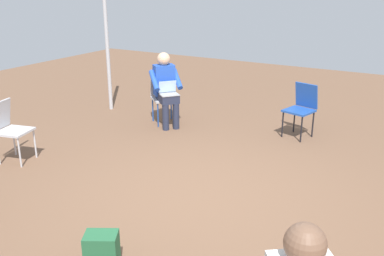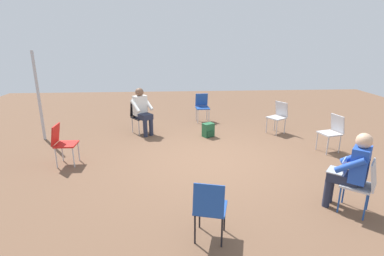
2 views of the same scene
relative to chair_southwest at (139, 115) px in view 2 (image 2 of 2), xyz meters
name	(u,v)px [view 2 (image 2 of 2)]	position (x,y,z in m)	size (l,w,h in m)	color
ground_plane	(211,159)	(2.01, 1.72, -0.50)	(16.74, 16.74, 0.00)	brown
chair_southwest	(139,115)	(0.00, 0.00, 0.00)	(0.58, 0.57, 0.85)	black
chair_west	(202,105)	(-1.04, 1.82, 0.00)	(0.46, 0.43, 0.85)	#1E4799
chair_east	(210,207)	(4.67, 1.35, 0.00)	(0.52, 0.49, 0.85)	#1E4799
chair_north	(332,130)	(1.70, 4.51, 0.00)	(0.49, 0.52, 0.85)	#B7B7BC
chair_south	(62,142)	(2.07, -1.33, 0.00)	(0.40, 0.44, 0.85)	red
chair_northwest	(278,115)	(0.28, 3.76, 0.00)	(0.56, 0.58, 0.85)	#B7B7BC
chair_northeast	(363,183)	(4.18, 3.65, 0.00)	(0.58, 0.59, 0.85)	#B7B7BC
person_with_laptop	(352,168)	(4.07, 3.52, 0.20)	(0.63, 0.64, 1.24)	#23283D
person_in_white	(142,109)	(0.13, 0.10, 0.20)	(0.63, 0.63, 1.24)	#23283D
backpack_near_laptop_user	(208,131)	(0.49, 1.83, -0.34)	(0.31, 0.34, 0.36)	#235B38
tent_pole_far	(39,97)	(0.43, -2.38, 0.62)	(0.07, 0.07, 2.22)	#B2B2B7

